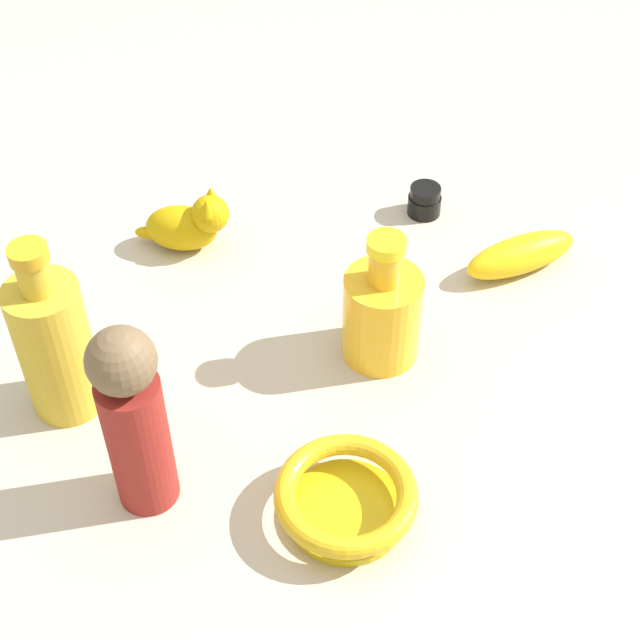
{
  "coord_description": "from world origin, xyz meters",
  "views": [
    {
      "loc": [
        0.69,
        -0.13,
        0.79
      ],
      "look_at": [
        0.0,
        0.0,
        0.08
      ],
      "focal_mm": 53.0,
      "sensor_mm": 36.0,
      "label": 1
    }
  ],
  "objects_px": {
    "cat_figurine": "(189,223)",
    "banana": "(521,255)",
    "bottle_short": "(382,312)",
    "bottle_tall": "(54,344)",
    "bowl": "(346,498)",
    "nail_polish_jar": "(425,201)",
    "person_figure_adult": "(134,419)"
  },
  "relations": [
    {
      "from": "cat_figurine",
      "to": "banana",
      "type": "relative_size",
      "value": 0.81
    },
    {
      "from": "bottle_short",
      "to": "bottle_tall",
      "type": "relative_size",
      "value": 0.76
    },
    {
      "from": "bottle_short",
      "to": "bottle_tall",
      "type": "bearing_deg",
      "value": -88.21
    },
    {
      "from": "banana",
      "to": "bowl",
      "type": "height_order",
      "value": "banana"
    },
    {
      "from": "banana",
      "to": "bottle_short",
      "type": "bearing_deg",
      "value": 13.65
    },
    {
      "from": "bottle_tall",
      "to": "nail_polish_jar",
      "type": "bearing_deg",
      "value": 117.89
    },
    {
      "from": "nail_polish_jar",
      "to": "cat_figurine",
      "type": "bearing_deg",
      "value": -87.85
    },
    {
      "from": "nail_polish_jar",
      "to": "banana",
      "type": "bearing_deg",
      "value": 33.67
    },
    {
      "from": "person_figure_adult",
      "to": "bowl",
      "type": "bearing_deg",
      "value": 71.78
    },
    {
      "from": "nail_polish_jar",
      "to": "banana",
      "type": "xyz_separation_m",
      "value": [
        0.13,
        0.09,
        0.0
      ]
    },
    {
      "from": "bowl",
      "to": "bottle_short",
      "type": "bearing_deg",
      "value": 158.24
    },
    {
      "from": "nail_polish_jar",
      "to": "person_figure_adult",
      "type": "xyz_separation_m",
      "value": [
        0.38,
        -0.39,
        0.1
      ]
    },
    {
      "from": "nail_polish_jar",
      "to": "bowl",
      "type": "distance_m",
      "value": 0.49
    },
    {
      "from": "banana",
      "to": "bowl",
      "type": "distance_m",
      "value": 0.42
    },
    {
      "from": "person_figure_adult",
      "to": "bottle_tall",
      "type": "bearing_deg",
      "value": -150.03
    },
    {
      "from": "person_figure_adult",
      "to": "banana",
      "type": "xyz_separation_m",
      "value": [
        -0.25,
        0.47,
        -0.09
      ]
    },
    {
      "from": "nail_polish_jar",
      "to": "bowl",
      "type": "bearing_deg",
      "value": -24.1
    },
    {
      "from": "nail_polish_jar",
      "to": "bottle_tall",
      "type": "bearing_deg",
      "value": -62.11
    },
    {
      "from": "cat_figurine",
      "to": "banana",
      "type": "distance_m",
      "value": 0.42
    },
    {
      "from": "nail_polish_jar",
      "to": "person_figure_adult",
      "type": "bearing_deg",
      "value": -45.34
    },
    {
      "from": "person_figure_adult",
      "to": "banana",
      "type": "distance_m",
      "value": 0.54
    },
    {
      "from": "cat_figurine",
      "to": "bottle_short",
      "type": "bearing_deg",
      "value": 41.27
    },
    {
      "from": "person_figure_adult",
      "to": "bowl",
      "type": "height_order",
      "value": "person_figure_adult"
    },
    {
      "from": "bottle_tall",
      "to": "cat_figurine",
      "type": "bearing_deg",
      "value": 146.75
    },
    {
      "from": "bowl",
      "to": "person_figure_adult",
      "type": "bearing_deg",
      "value": -108.22
    },
    {
      "from": "bottle_tall",
      "to": "person_figure_adult",
      "type": "bearing_deg",
      "value": 29.97
    },
    {
      "from": "banana",
      "to": "bottle_tall",
      "type": "relative_size",
      "value": 0.69
    },
    {
      "from": "person_figure_adult",
      "to": "cat_figurine",
      "type": "distance_m",
      "value": 0.38
    },
    {
      "from": "bottle_short",
      "to": "bottle_tall",
      "type": "xyz_separation_m",
      "value": [
        0.01,
        -0.35,
        0.03
      ]
    },
    {
      "from": "nail_polish_jar",
      "to": "bowl",
      "type": "height_order",
      "value": "bowl"
    },
    {
      "from": "cat_figurine",
      "to": "bottle_short",
      "type": "distance_m",
      "value": 0.3
    },
    {
      "from": "bottle_short",
      "to": "cat_figurine",
      "type": "bearing_deg",
      "value": -138.73
    }
  ]
}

